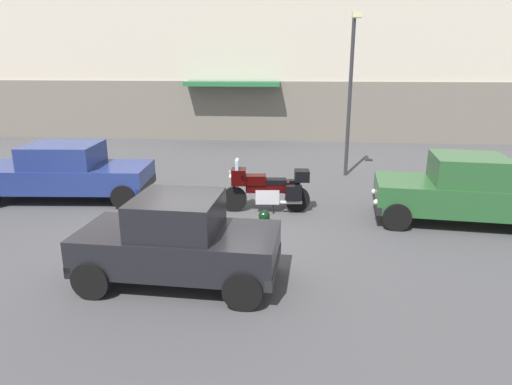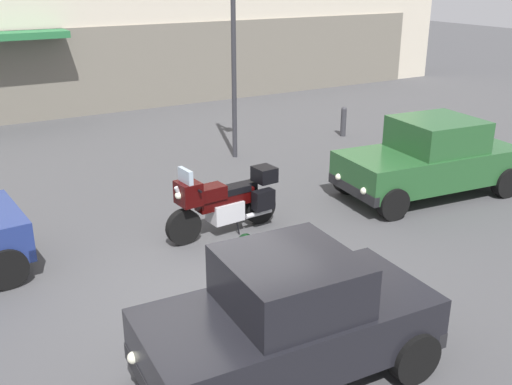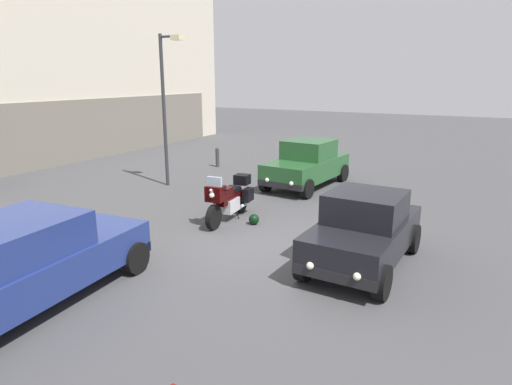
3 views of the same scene
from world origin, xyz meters
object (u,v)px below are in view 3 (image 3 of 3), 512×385
object	(u,v)px
helmet	(254,219)
car_sedan_far	(22,264)
motorcycle	(229,198)
car_hatchback_near	(307,164)
car_compact_side	(364,230)
bollard_curbside	(217,157)
streetlamp_curbside	(166,97)

from	to	relation	value
helmet	car_sedan_far	world-z (taller)	car_sedan_far
motorcycle	car_hatchback_near	size ratio (longest dim) A/B	0.57
car_compact_side	car_sedan_far	bearing A→B (deg)	-43.61
helmet	car_hatchback_near	xyz separation A→B (m)	(4.62, 0.35, 0.67)
helmet	car_hatchback_near	size ratio (longest dim) A/B	0.07
helmet	bollard_curbside	distance (m)	7.90
helmet	car_compact_side	world-z (taller)	car_compact_side
car_compact_side	helmet	bearing A→B (deg)	-108.39
helmet	car_hatchback_near	distance (m)	4.68
car_hatchback_near	bollard_curbside	size ratio (longest dim) A/B	4.65
helmet	car_sedan_far	bearing A→B (deg)	166.31
car_hatchback_near	streetlamp_curbside	distance (m)	5.40
streetlamp_curbside	bollard_curbside	size ratio (longest dim) A/B	6.04
motorcycle	car_sedan_far	xyz separation A→B (m)	(-5.64, 0.58, 0.16)
helmet	bollard_curbside	world-z (taller)	bollard_curbside
car_hatchback_near	car_compact_side	xyz separation A→B (m)	(-5.87, -3.56, -0.04)
streetlamp_curbside	bollard_curbside	bearing A→B (deg)	5.61
motorcycle	car_compact_side	xyz separation A→B (m)	(-1.27, -4.01, 0.15)
helmet	car_hatchback_near	world-z (taller)	car_hatchback_near
helmet	bollard_curbside	xyz separation A→B (m)	(6.06, 5.06, 0.31)
streetlamp_curbside	helmet	bearing A→B (deg)	-117.11
car_sedan_far	streetlamp_curbside	world-z (taller)	streetlamp_curbside
motorcycle	streetlamp_curbside	bearing A→B (deg)	-125.94
car_hatchback_near	car_compact_side	world-z (taller)	car_hatchback_near
motorcycle	car_hatchback_near	bearing A→B (deg)	169.86
helmet	streetlamp_curbside	size ratio (longest dim) A/B	0.05
motorcycle	streetlamp_curbside	world-z (taller)	streetlamp_curbside
bollard_curbside	motorcycle	bearing A→B (deg)	-144.73
helmet	car_sedan_far	size ratio (longest dim) A/B	0.06
car_hatchback_near	bollard_curbside	xyz separation A→B (m)	(1.44, 4.71, -0.35)
car_sedan_far	bollard_curbside	size ratio (longest dim) A/B	5.45
car_hatchback_near	car_sedan_far	bearing A→B (deg)	-0.09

